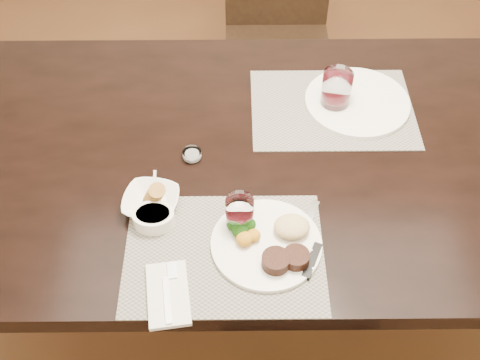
{
  "coord_description": "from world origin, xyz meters",
  "views": [
    {
      "loc": [
        -0.17,
        -1.12,
        1.91
      ],
      "look_at": [
        -0.16,
        -0.16,
        0.82
      ],
      "focal_mm": 45.0,
      "sensor_mm": 36.0,
      "label": 1
    }
  ],
  "objects_px": {
    "chair_far": "(278,26)",
    "cracker_bowl": "(151,201)",
    "steak_knife": "(311,251)",
    "dinner_plate": "(272,243)",
    "far_plate": "(357,102)",
    "wine_glass_near": "(240,215)"
  },
  "relations": [
    {
      "from": "chair_far",
      "to": "steak_knife",
      "type": "distance_m",
      "value": 1.29
    },
    {
      "from": "dinner_plate",
      "to": "wine_glass_near",
      "type": "xyz_separation_m",
      "value": [
        -0.07,
        0.06,
        0.03
      ]
    },
    {
      "from": "dinner_plate",
      "to": "chair_far",
      "type": "bearing_deg",
      "value": 62.93
    },
    {
      "from": "steak_knife",
      "to": "far_plate",
      "type": "bearing_deg",
      "value": 93.57
    },
    {
      "from": "cracker_bowl",
      "to": "wine_glass_near",
      "type": "bearing_deg",
      "value": -15.8
    },
    {
      "from": "dinner_plate",
      "to": "steak_knife",
      "type": "bearing_deg",
      "value": -34.38
    },
    {
      "from": "cracker_bowl",
      "to": "far_plate",
      "type": "xyz_separation_m",
      "value": [
        0.56,
        0.37,
        -0.01
      ]
    },
    {
      "from": "chair_far",
      "to": "wine_glass_near",
      "type": "height_order",
      "value": "chair_far"
    },
    {
      "from": "chair_far",
      "to": "steak_knife",
      "type": "relative_size",
      "value": 3.88
    },
    {
      "from": "chair_far",
      "to": "dinner_plate",
      "type": "bearing_deg",
      "value": -94.08
    },
    {
      "from": "steak_knife",
      "to": "cracker_bowl",
      "type": "relative_size",
      "value": 1.47
    },
    {
      "from": "chair_far",
      "to": "steak_knife",
      "type": "height_order",
      "value": "chair_far"
    },
    {
      "from": "steak_knife",
      "to": "far_plate",
      "type": "distance_m",
      "value": 0.54
    },
    {
      "from": "chair_far",
      "to": "far_plate",
      "type": "height_order",
      "value": "chair_far"
    },
    {
      "from": "steak_knife",
      "to": "far_plate",
      "type": "height_order",
      "value": "same"
    },
    {
      "from": "chair_far",
      "to": "cracker_bowl",
      "type": "xyz_separation_m",
      "value": [
        -0.38,
        -1.12,
        0.27
      ]
    },
    {
      "from": "chair_far",
      "to": "dinner_plate",
      "type": "xyz_separation_m",
      "value": [
        -0.09,
        -1.25,
        0.27
      ]
    },
    {
      "from": "chair_far",
      "to": "cracker_bowl",
      "type": "distance_m",
      "value": 1.22
    },
    {
      "from": "cracker_bowl",
      "to": "wine_glass_near",
      "type": "xyz_separation_m",
      "value": [
        0.22,
        -0.06,
        0.02
      ]
    },
    {
      "from": "dinner_plate",
      "to": "cracker_bowl",
      "type": "relative_size",
      "value": 1.65
    },
    {
      "from": "chair_far",
      "to": "far_plate",
      "type": "distance_m",
      "value": 0.81
    },
    {
      "from": "steak_knife",
      "to": "wine_glass_near",
      "type": "bearing_deg",
      "value": 176.7
    }
  ]
}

